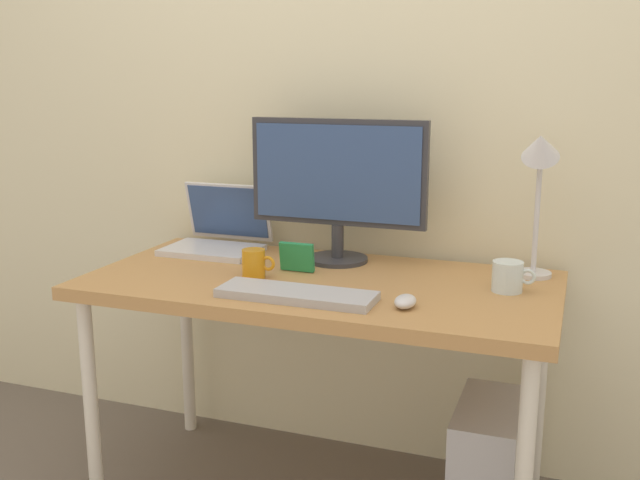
# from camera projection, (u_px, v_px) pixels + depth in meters

# --- Properties ---
(back_wall) EXTENTS (4.40, 0.04, 2.60)m
(back_wall) POSITION_uv_depth(u_px,v_px,m) (361.00, 89.00, 2.46)
(back_wall) COLOR beige
(back_wall) RESTS_ON ground_plane
(desk) EXTENTS (1.41, 0.70, 0.74)m
(desk) POSITION_uv_depth(u_px,v_px,m) (320.00, 299.00, 2.22)
(desk) COLOR #B7844C
(desk) RESTS_ON ground_plane
(monitor) EXTENTS (0.59, 0.20, 0.47)m
(monitor) POSITION_uv_depth(u_px,v_px,m) (338.00, 181.00, 2.35)
(monitor) COLOR #333338
(monitor) RESTS_ON desk
(laptop) EXTENTS (0.32, 0.27, 0.23)m
(laptop) POSITION_uv_depth(u_px,v_px,m) (219.00, 234.00, 2.56)
(laptop) COLOR silver
(laptop) RESTS_ON desk
(desk_lamp) EXTENTS (0.11, 0.16, 0.46)m
(desk_lamp) POSITION_uv_depth(u_px,v_px,m) (539.00, 170.00, 2.13)
(desk_lamp) COLOR silver
(desk_lamp) RESTS_ON desk
(keyboard) EXTENTS (0.44, 0.14, 0.02)m
(keyboard) POSITION_uv_depth(u_px,v_px,m) (297.00, 294.00, 2.01)
(keyboard) COLOR #B2B2B7
(keyboard) RESTS_ON desk
(mouse) EXTENTS (0.06, 0.09, 0.03)m
(mouse) POSITION_uv_depth(u_px,v_px,m) (405.00, 301.00, 1.93)
(mouse) COLOR silver
(mouse) RESTS_ON desk
(coffee_mug) EXTENTS (0.11, 0.07, 0.09)m
(coffee_mug) POSITION_uv_depth(u_px,v_px,m) (254.00, 263.00, 2.21)
(coffee_mug) COLOR orange
(coffee_mug) RESTS_ON desk
(glass_cup) EXTENTS (0.12, 0.09, 0.09)m
(glass_cup) POSITION_uv_depth(u_px,v_px,m) (508.00, 276.00, 2.07)
(glass_cup) COLOR silver
(glass_cup) RESTS_ON desk
(photo_frame) EXTENTS (0.11, 0.03, 0.09)m
(photo_frame) POSITION_uv_depth(u_px,v_px,m) (297.00, 257.00, 2.27)
(photo_frame) COLOR #268C4C
(photo_frame) RESTS_ON desk
(computer_tower) EXTENTS (0.18, 0.36, 0.42)m
(computer_tower) POSITION_uv_depth(u_px,v_px,m) (486.00, 472.00, 2.14)
(computer_tower) COLOR #B2B2B7
(computer_tower) RESTS_ON ground_plane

